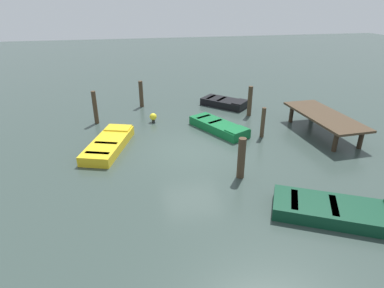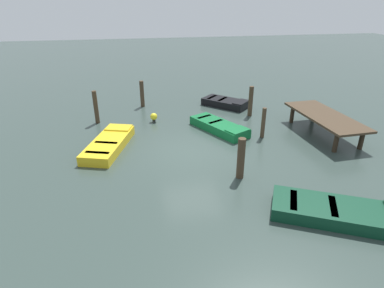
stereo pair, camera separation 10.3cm
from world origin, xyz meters
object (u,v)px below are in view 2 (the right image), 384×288
at_px(rowboat_black, 226,103).
at_px(mooring_piling_far_right, 142,94).
at_px(rowboat_yellow, 109,144).
at_px(rowboat_dark_green, 345,213).
at_px(mooring_piling_far_left, 96,107).
at_px(dock_segment, 325,118).
at_px(mooring_piling_near_right, 263,123).
at_px(marker_buoy, 154,117).
at_px(rowboat_green, 219,127).
at_px(mooring_piling_mid_right, 241,158).
at_px(mooring_piling_mid_left, 251,101).

xyz_separation_m(rowboat_black, mooring_piling_far_right, (-0.87, -4.80, 0.54)).
relative_size(rowboat_yellow, mooring_piling_far_right, 2.39).
bearing_deg(rowboat_dark_green, mooring_piling_far_left, 156.04).
bearing_deg(rowboat_dark_green, dock_segment, 90.97).
xyz_separation_m(mooring_piling_near_right, mooring_piling_far_left, (-3.31, -7.58, 0.14)).
bearing_deg(dock_segment, marker_buoy, -114.65).
distance_m(dock_segment, mooring_piling_near_right, 2.93).
relative_size(rowboat_dark_green, rowboat_green, 1.27).
height_order(rowboat_green, mooring_piling_mid_right, mooring_piling_mid_right).
xyz_separation_m(rowboat_dark_green, mooring_piling_mid_left, (-8.98, 0.43, 0.59)).
height_order(mooring_piling_mid_left, marker_buoy, mooring_piling_mid_left).
bearing_deg(rowboat_black, rowboat_dark_green, -42.45).
distance_m(rowboat_green, mooring_piling_far_right, 5.66).
distance_m(rowboat_black, marker_buoy, 4.73).
xyz_separation_m(mooring_piling_mid_left, marker_buoy, (-0.01, -5.19, -0.52)).
relative_size(rowboat_black, mooring_piling_near_right, 1.94).
xyz_separation_m(rowboat_black, rowboat_yellow, (4.59, -6.51, -0.00)).
bearing_deg(mooring_piling_far_left, marker_buoy, 81.37).
relative_size(mooring_piling_mid_right, marker_buoy, 3.17).
relative_size(rowboat_yellow, marker_buoy, 7.56).
bearing_deg(dock_segment, rowboat_black, -148.90).
distance_m(rowboat_green, mooring_piling_near_right, 2.12).
height_order(rowboat_dark_green, mooring_piling_mid_left, mooring_piling_mid_left).
height_order(rowboat_yellow, mooring_piling_near_right, mooring_piling_near_right).
xyz_separation_m(mooring_piling_mid_right, mooring_piling_far_left, (-6.57, -5.40, 0.08)).
relative_size(rowboat_green, mooring_piling_mid_right, 2.18).
bearing_deg(dock_segment, rowboat_dark_green, -28.65).
distance_m(mooring_piling_far_left, mooring_piling_mid_left, 8.05).
xyz_separation_m(rowboat_black, mooring_piling_far_left, (1.40, -7.21, 0.62)).
height_order(dock_segment, mooring_piling_far_left, mooring_piling_far_left).
height_order(rowboat_dark_green, mooring_piling_far_right, mooring_piling_far_right).
relative_size(rowboat_green, mooring_piling_far_right, 2.19).
bearing_deg(rowboat_dark_green, mooring_piling_far_right, 141.08).
distance_m(mooring_piling_mid_left, marker_buoy, 5.22).
height_order(rowboat_black, mooring_piling_far_left, mooring_piling_far_left).
distance_m(dock_segment, rowboat_black, 5.97).
height_order(mooring_piling_mid_right, mooring_piling_far_left, mooring_piling_far_left).
relative_size(rowboat_dark_green, mooring_piling_far_left, 2.51).
relative_size(mooring_piling_far_left, mooring_piling_mid_left, 1.04).
distance_m(rowboat_dark_green, mooring_piling_far_left, 12.13).
bearing_deg(mooring_piling_far_right, mooring_piling_far_left, -46.79).
height_order(dock_segment, rowboat_black, dock_segment).
xyz_separation_m(rowboat_dark_green, rowboat_black, (-10.82, -0.40, 0.00)).
distance_m(dock_segment, marker_buoy, 8.28).
height_order(mooring_piling_near_right, mooring_piling_mid_right, mooring_piling_mid_right).
bearing_deg(rowboat_green, mooring_piling_far_right, -169.81).
bearing_deg(mooring_piling_mid_left, rowboat_green, -51.31).
relative_size(mooring_piling_near_right, mooring_piling_mid_left, 0.87).
relative_size(rowboat_dark_green, rowboat_black, 1.54).
distance_m(mooring_piling_far_left, marker_buoy, 2.93).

